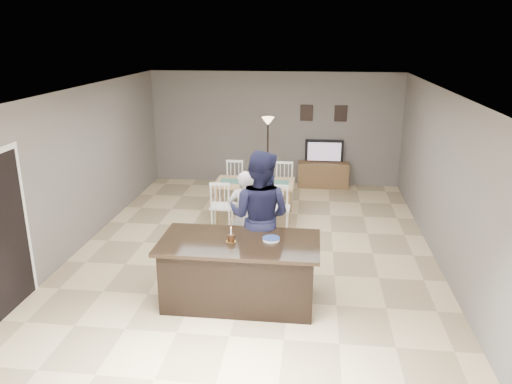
# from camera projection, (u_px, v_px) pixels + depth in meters

# --- Properties ---
(floor) EXTENTS (8.00, 8.00, 0.00)m
(floor) POSITION_uv_depth(u_px,v_px,m) (255.00, 248.00, 8.64)
(floor) COLOR #D8BC8A
(floor) RESTS_ON ground
(room_shell) EXTENTS (8.00, 8.00, 8.00)m
(room_shell) POSITION_uv_depth(u_px,v_px,m) (255.00, 153.00, 8.13)
(room_shell) COLOR slate
(room_shell) RESTS_ON floor
(kitchen_island) EXTENTS (2.15, 1.10, 0.90)m
(kitchen_island) POSITION_uv_depth(u_px,v_px,m) (240.00, 271.00, 6.80)
(kitchen_island) COLOR black
(kitchen_island) RESTS_ON floor
(tv_console) EXTENTS (1.20, 0.40, 0.60)m
(tv_console) POSITION_uv_depth(u_px,v_px,m) (323.00, 175.00, 11.99)
(tv_console) COLOR brown
(tv_console) RESTS_ON floor
(television) EXTENTS (0.91, 0.12, 0.53)m
(television) POSITION_uv_depth(u_px,v_px,m) (324.00, 151.00, 11.88)
(television) COLOR black
(television) RESTS_ON tv_console
(tv_screen_glow) EXTENTS (0.78, 0.00, 0.78)m
(tv_screen_glow) POSITION_uv_depth(u_px,v_px,m) (324.00, 152.00, 11.80)
(tv_screen_glow) COLOR #D75417
(tv_screen_glow) RESTS_ON tv_console
(picture_frames) EXTENTS (1.10, 0.02, 0.38)m
(picture_frames) POSITION_uv_depth(u_px,v_px,m) (324.00, 113.00, 11.74)
(picture_frames) COLOR black
(picture_frames) RESTS_ON room_shell
(doorway) EXTENTS (0.00, 2.10, 2.65)m
(doorway) POSITION_uv_depth(u_px,v_px,m) (4.00, 220.00, 6.42)
(doorway) COLOR black
(doorway) RESTS_ON floor
(woman) EXTENTS (0.56, 0.38, 1.50)m
(woman) POSITION_uv_depth(u_px,v_px,m) (245.00, 216.00, 8.00)
(woman) COLOR silver
(woman) RESTS_ON floor
(man) EXTENTS (1.12, 0.96, 1.99)m
(man) POSITION_uv_depth(u_px,v_px,m) (260.00, 217.00, 7.28)
(man) COLOR #171833
(man) RESTS_ON floor
(birthday_cake) EXTENTS (0.13, 0.13, 0.21)m
(birthday_cake) POSITION_uv_depth(u_px,v_px,m) (231.00, 238.00, 6.64)
(birthday_cake) COLOR yellow
(birthday_cake) RESTS_ON kitchen_island
(plate_stack) EXTENTS (0.24, 0.24, 0.04)m
(plate_stack) POSITION_uv_depth(u_px,v_px,m) (271.00, 239.00, 6.68)
(plate_stack) COLOR white
(plate_stack) RESTS_ON kitchen_island
(dining_table) EXTENTS (1.56, 1.76, 0.95)m
(dining_table) POSITION_uv_depth(u_px,v_px,m) (254.00, 188.00, 9.93)
(dining_table) COLOR tan
(dining_table) RESTS_ON floor
(floor_lamp) EXTENTS (0.27, 0.27, 1.82)m
(floor_lamp) POSITION_uv_depth(u_px,v_px,m) (268.00, 136.00, 10.88)
(floor_lamp) COLOR black
(floor_lamp) RESTS_ON floor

